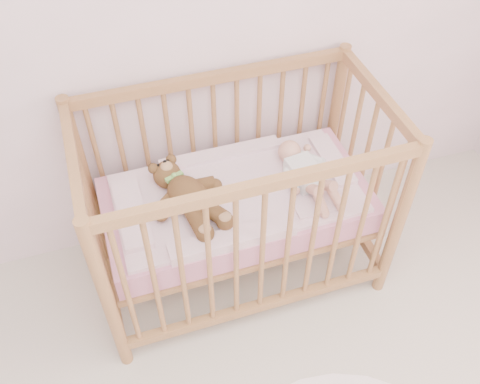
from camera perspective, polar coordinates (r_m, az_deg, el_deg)
name	(u,v)px	position (r m, az deg, el deg)	size (l,w,h in m)	color
crib	(237,202)	(2.49, -0.36, -1.10)	(1.36, 0.76, 1.00)	#AC7449
mattress	(237,204)	(2.50, -0.35, -1.33)	(1.22, 0.62, 0.13)	#CF8198
blanket	(237,193)	(2.45, -0.36, -0.15)	(1.10, 0.58, 0.06)	#F3A7BE
baby	(305,169)	(2.47, 6.99, 2.42)	(0.24, 0.49, 0.12)	white
teddy_bear	(188,195)	(2.33, -5.53, -0.32)	(0.36, 0.51, 0.14)	brown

